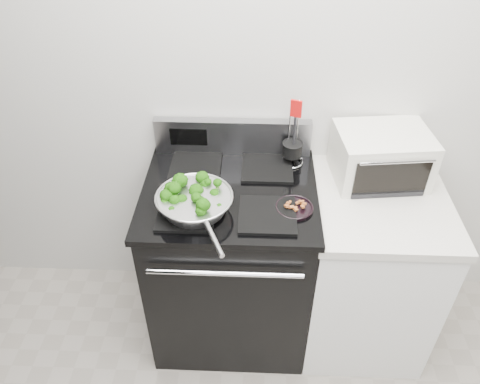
# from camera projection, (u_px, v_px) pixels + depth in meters

# --- Properties ---
(back_wall) EXTENTS (4.00, 0.02, 2.70)m
(back_wall) POSITION_uv_depth(u_px,v_px,m) (299.00, 75.00, 2.10)
(back_wall) COLOR #B9B6AF
(back_wall) RESTS_ON ground
(gas_range) EXTENTS (0.79, 0.69, 1.13)m
(gas_range) POSITION_uv_depth(u_px,v_px,m) (231.00, 260.00, 2.39)
(gas_range) COLOR black
(gas_range) RESTS_ON floor
(counter) EXTENTS (0.62, 0.68, 0.92)m
(counter) POSITION_uv_depth(u_px,v_px,m) (365.00, 268.00, 2.38)
(counter) COLOR white
(counter) RESTS_ON floor
(skillet) EXTENTS (0.33, 0.50, 0.07)m
(skillet) POSITION_uv_depth(u_px,v_px,m) (195.00, 202.00, 1.95)
(skillet) COLOR silver
(skillet) RESTS_ON gas_range
(broccoli_pile) EXTENTS (0.26, 0.26, 0.09)m
(broccoli_pile) POSITION_uv_depth(u_px,v_px,m) (194.00, 198.00, 1.94)
(broccoli_pile) COLOR black
(broccoli_pile) RESTS_ON skillet
(bacon_plate) EXTENTS (0.16, 0.16, 0.04)m
(bacon_plate) POSITION_uv_depth(u_px,v_px,m) (294.00, 206.00, 1.99)
(bacon_plate) COLOR black
(bacon_plate) RESTS_ON gas_range
(utensil_holder) EXTENTS (0.11, 0.11, 0.34)m
(utensil_holder) POSITION_uv_depth(u_px,v_px,m) (292.00, 152.00, 2.22)
(utensil_holder) COLOR silver
(utensil_holder) RESTS_ON gas_range
(toaster_oven) EXTENTS (0.45, 0.36, 0.24)m
(toaster_oven) POSITION_uv_depth(u_px,v_px,m) (381.00, 156.00, 2.15)
(toaster_oven) COLOR beige
(toaster_oven) RESTS_ON counter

